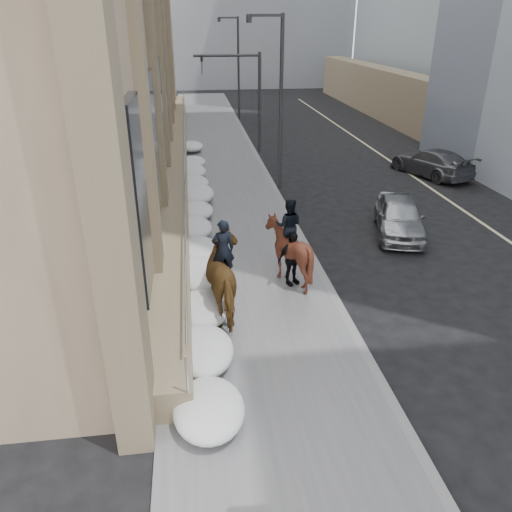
{
  "coord_description": "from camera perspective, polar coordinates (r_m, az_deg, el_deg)",
  "views": [
    {
      "loc": [
        -1.48,
        -10.02,
        7.69
      ],
      "look_at": [
        0.19,
        2.54,
        1.7
      ],
      "focal_mm": 35.0,
      "sensor_mm": 36.0,
      "label": 1
    }
  ],
  "objects": [
    {
      "name": "mounted_horse_left",
      "position": [
        13.84,
        -3.17,
        -2.32
      ],
      "size": [
        1.61,
        2.79,
        2.77
      ],
      "rotation": [
        0.0,
        0.0,
        3.31
      ],
      "color": "#543819",
      "rests_on": "sidewalk"
    },
    {
      "name": "pedestrian",
      "position": [
        15.53,
        4.12,
        -0.28
      ],
      "size": [
        1.11,
        0.82,
        1.76
      ],
      "primitive_type": "imported",
      "rotation": [
        0.0,
        0.0,
        0.43
      ],
      "color": "black",
      "rests_on": "sidewalk"
    },
    {
      "name": "car_silver",
      "position": [
        20.42,
        16.06,
        4.38
      ],
      "size": [
        2.85,
        4.63,
        1.47
      ],
      "primitive_type": "imported",
      "rotation": [
        0.0,
        0.0,
        -0.28
      ],
      "color": "#999CA0",
      "rests_on": "ground"
    },
    {
      "name": "ground",
      "position": [
        12.72,
        0.68,
        -11.9
      ],
      "size": [
        140.0,
        140.0,
        0.0
      ],
      "primitive_type": "plane",
      "color": "black",
      "rests_on": "ground"
    },
    {
      "name": "streetlight_mid",
      "position": [
        24.58,
        2.5,
        18.02
      ],
      "size": [
        1.71,
        0.24,
        8.0
      ],
      "color": "#2D2D30",
      "rests_on": "ground"
    },
    {
      "name": "traffic_signal",
      "position": [
        32.42,
        -1.3,
        18.77
      ],
      "size": [
        4.1,
        0.22,
        6.0
      ],
      "color": "#2D2D30",
      "rests_on": "ground"
    },
    {
      "name": "bg_building_far",
      "position": [
        82.17,
        -11.99,
        26.44
      ],
      "size": [
        24.0,
        12.0,
        20.0
      ],
      "primitive_type": "cube",
      "color": "gray",
      "rests_on": "ground"
    },
    {
      "name": "lane_line",
      "position": [
        24.56,
        22.19,
        5.16
      ],
      "size": [
        0.15,
        70.0,
        0.01
      ],
      "primitive_type": "cube",
      "color": "#BFB78C",
      "rests_on": "ground"
    },
    {
      "name": "car_grey",
      "position": [
        29.14,
        19.4,
        10.07
      ],
      "size": [
        3.54,
        5.4,
        1.45
      ],
      "primitive_type": "imported",
      "rotation": [
        0.0,
        0.0,
        3.47
      ],
      "color": "#4E5055",
      "rests_on": "ground"
    },
    {
      "name": "sidewalk",
      "position": [
        21.47,
        -3.13,
        4.46
      ],
      "size": [
        5.0,
        80.0,
        0.12
      ],
      "primitive_type": "cube",
      "color": "#555558",
      "rests_on": "ground"
    },
    {
      "name": "streetlight_far",
      "position": [
        44.33,
        -2.24,
        21.27
      ],
      "size": [
        1.71,
        0.24,
        8.0
      ],
      "color": "#2D2D30",
      "rests_on": "ground"
    },
    {
      "name": "snow_bank",
      "position": [
        19.51,
        -6.87,
        3.4
      ],
      "size": [
        1.7,
        18.1,
        0.76
      ],
      "color": "silver",
      "rests_on": "sidewalk"
    },
    {
      "name": "curb",
      "position": [
        21.81,
        3.77,
        4.78
      ],
      "size": [
        0.24,
        80.0,
        0.12
      ],
      "primitive_type": "cube",
      "color": "slate",
      "rests_on": "ground"
    },
    {
      "name": "mounted_horse_right",
      "position": [
        15.63,
        3.7,
        0.9
      ],
      "size": [
        2.06,
        2.2,
        2.68
      ],
      "rotation": [
        0.0,
        0.0,
        2.88
      ],
      "color": "#3E1C11",
      "rests_on": "sidewalk"
    }
  ]
}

